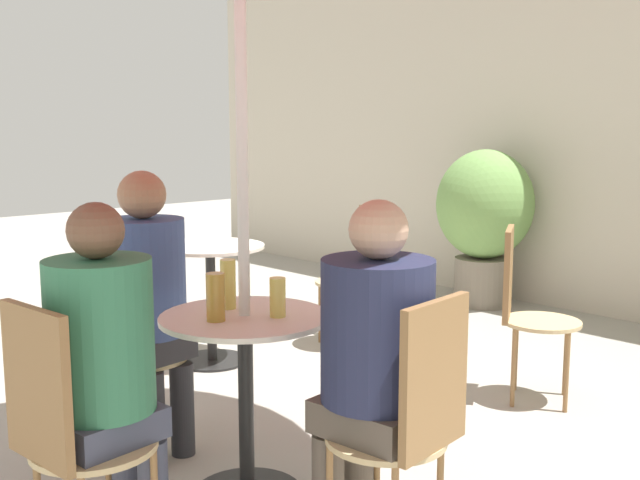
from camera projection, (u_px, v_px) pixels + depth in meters
ground_plane at (247, 478)px, 3.13m from camera, size 20.00×20.00×0.00m
cafe_table_near at (246, 371)px, 2.90m from camera, size 0.66×0.66×0.74m
cafe_table_far at (211, 280)px, 4.61m from camera, size 0.67×0.67×0.74m
bistro_chair_0 at (128, 329)px, 3.40m from camera, size 0.42×0.41×0.93m
bistro_chair_1 at (65, 422)px, 2.32m from camera, size 0.41×0.42×0.93m
bistro_chair_2 at (411, 413)px, 2.40m from camera, size 0.42×0.41×0.93m
bistro_chair_3 at (359, 265)px, 4.99m from camera, size 0.44×0.45×0.93m
bistro_chair_4 at (524, 300)px, 3.97m from camera, size 0.46×0.45×0.93m
seated_person_0 at (147, 291)px, 3.27m from camera, size 0.38×0.35×1.27m
seated_person_1 at (105, 357)px, 2.41m from camera, size 0.34×0.36×1.22m
seated_person_2 at (373, 352)px, 2.47m from camera, size 0.40×0.37×1.23m
beer_glass_0 at (216, 297)px, 2.77m from camera, size 0.07×0.07×0.18m
beer_glass_1 at (278, 297)px, 2.83m from camera, size 0.06×0.06×0.15m
beer_glass_2 at (228, 284)px, 2.96m from camera, size 0.06×0.06×0.20m
potted_plant_0 at (485, 214)px, 6.09m from camera, size 0.79×0.79×1.28m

